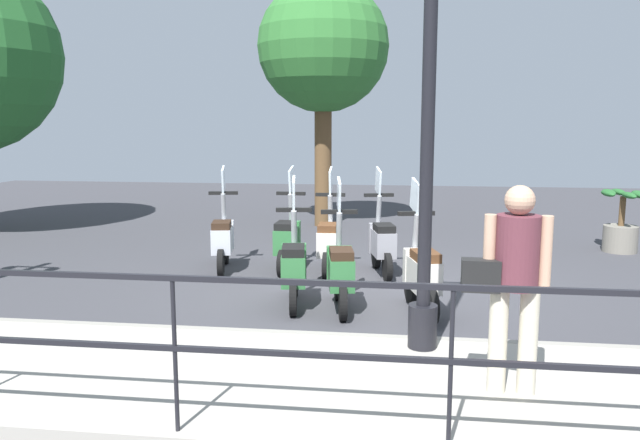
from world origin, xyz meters
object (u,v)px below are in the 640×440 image
(pedestrian_with_bag, at_px, (513,274))
(scooter_far_0, at_px, (382,242))
(scooter_near_2, at_px, (294,267))
(lamp_post_near, at_px, (427,137))
(scooter_far_2, at_px, (288,239))
(scooter_far_3, at_px, (223,238))
(potted_palm, at_px, (621,226))
(tree_distant, at_px, (323,48))
(scooter_near_0, at_px, (421,272))
(scooter_near_1, at_px, (340,270))
(scooter_far_1, at_px, (329,241))

(pedestrian_with_bag, bearing_deg, scooter_far_0, 16.66)
(scooter_near_2, bearing_deg, lamp_post_near, -146.42)
(scooter_far_2, distance_m, scooter_far_3, 0.97)
(potted_palm, xyz_separation_m, scooter_near_2, (-3.85, 4.99, 0.04))
(scooter_far_2, bearing_deg, scooter_far_0, -90.05)
(tree_distant, xyz_separation_m, scooter_far_3, (-4.24, 0.98, -3.21))
(scooter_near_2, distance_m, scooter_far_3, 2.15)
(scooter_near_0, relative_size, scooter_near_2, 1.00)
(scooter_near_0, height_order, scooter_far_3, same)
(scooter_near_2, height_order, scooter_far_2, same)
(scooter_near_1, distance_m, scooter_far_1, 1.79)
(scooter_far_2, bearing_deg, scooter_near_1, -151.12)
(potted_palm, height_order, scooter_far_0, scooter_far_0)
(potted_palm, relative_size, scooter_far_1, 0.69)
(pedestrian_with_bag, xyz_separation_m, scooter_far_2, (4.27, 2.49, -0.60))
(lamp_post_near, distance_m, scooter_near_1, 2.38)
(pedestrian_with_bag, height_order, tree_distant, tree_distant)
(lamp_post_near, xyz_separation_m, scooter_far_2, (3.37, 1.87, -1.58))
(pedestrian_with_bag, xyz_separation_m, scooter_near_0, (2.42, 0.59, -0.60))
(scooter_far_0, bearing_deg, scooter_near_1, 153.62)
(lamp_post_near, height_order, scooter_far_0, lamp_post_near)
(tree_distant, relative_size, scooter_far_3, 3.30)
(scooter_near_2, bearing_deg, scooter_far_2, 4.21)
(scooter_near_0, distance_m, scooter_far_2, 2.65)
(tree_distant, xyz_separation_m, scooter_near_1, (-6.01, -0.96, -3.21))
(scooter_near_1, relative_size, scooter_far_1, 1.00)
(scooter_far_0, relative_size, scooter_far_1, 1.00)
(tree_distant, xyz_separation_m, scooter_far_0, (-4.20, -1.38, -3.21))
(scooter_far_1, bearing_deg, scooter_near_0, -145.41)
(scooter_far_1, height_order, scooter_far_2, same)
(scooter_near_1, height_order, scooter_far_1, same)
(lamp_post_near, distance_m, potted_palm, 6.71)
(lamp_post_near, distance_m, scooter_near_0, 2.20)
(scooter_near_2, bearing_deg, scooter_near_1, -108.39)
(scooter_far_1, bearing_deg, pedestrian_with_bag, -157.38)
(scooter_near_2, bearing_deg, tree_distant, -4.80)
(pedestrian_with_bag, height_order, scooter_far_3, pedestrian_with_bag)
(tree_distant, height_order, scooter_near_1, tree_distant)
(scooter_near_1, height_order, scooter_near_2, same)
(scooter_near_1, bearing_deg, scooter_far_2, 18.19)
(scooter_far_1, bearing_deg, lamp_post_near, -160.63)
(scooter_near_0, xyz_separation_m, scooter_far_3, (1.78, 2.87, 0.00))
(pedestrian_with_bag, distance_m, scooter_far_0, 4.42)
(potted_palm, distance_m, scooter_near_1, 5.93)
(potted_palm, height_order, scooter_far_3, scooter_far_3)
(lamp_post_near, height_order, scooter_far_1, lamp_post_near)
(scooter_far_2, bearing_deg, lamp_post_near, -149.79)
(lamp_post_near, xyz_separation_m, scooter_near_2, (1.63, 1.47, -1.58))
(potted_palm, relative_size, scooter_near_0, 0.69)
(potted_palm, xyz_separation_m, scooter_near_0, (-3.96, 3.48, 0.04))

